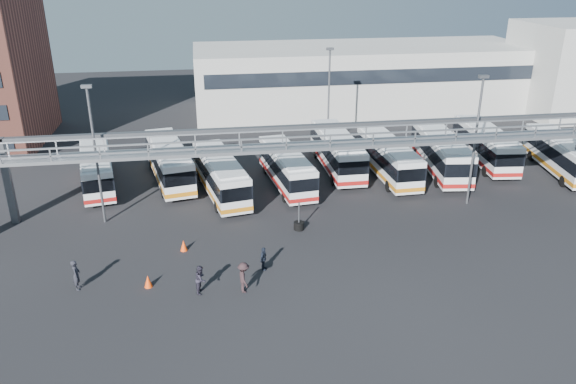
{
  "coord_description": "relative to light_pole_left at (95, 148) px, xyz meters",
  "views": [
    {
      "loc": [
        -8.47,
        -31.16,
        18.0
      ],
      "look_at": [
        -2.59,
        6.0,
        2.35
      ],
      "focal_mm": 35.0,
      "sensor_mm": 36.0,
      "label": 1
    }
  ],
  "objects": [
    {
      "name": "bus_1",
      "position": [
        -1.49,
        7.27,
        -3.98
      ],
      "size": [
        4.23,
        10.68,
        3.16
      ],
      "rotation": [
        0.0,
        0.0,
        0.18
      ],
      "color": "silver",
      "rests_on": "ground"
    },
    {
      "name": "pedestrian_a",
      "position": [
        -0.27,
        -9.19,
        -4.78
      ],
      "size": [
        0.5,
        0.72,
        1.89
      ],
      "primitive_type": "imported",
      "rotation": [
        0.0,
        0.0,
        1.64
      ],
      "color": "black",
      "rests_on": "ground"
    },
    {
      "name": "cone_left",
      "position": [
        3.81,
        -9.61,
        -5.34
      ],
      "size": [
        0.58,
        0.58,
        0.77
      ],
      "primitive_type": "cone",
      "rotation": [
        0.0,
        0.0,
        0.21
      ],
      "color": "#F9430D",
      "rests_on": "ground"
    },
    {
      "name": "bus_6",
      "position": [
        23.61,
        5.81,
        -3.91
      ],
      "size": [
        2.82,
        10.86,
        3.28
      ],
      "rotation": [
        0.0,
        0.0,
        0.03
      ],
      "color": "silver",
      "rests_on": "ground"
    },
    {
      "name": "light_pole_mid",
      "position": [
        28.0,
        -1.0,
        0.0
      ],
      "size": [
        0.7,
        0.35,
        10.21
      ],
      "color": "#4C4F54",
      "rests_on": "ground"
    },
    {
      "name": "light_pole_back",
      "position": [
        20.0,
        14.0,
        0.0
      ],
      "size": [
        0.7,
        0.35,
        10.21
      ],
      "color": "#4C4F54",
      "rests_on": "ground"
    },
    {
      "name": "cone_right",
      "position": [
        5.83,
        -5.37,
        -5.35
      ],
      "size": [
        0.5,
        0.5,
        0.76
      ],
      "primitive_type": "cone",
      "rotation": [
        0.0,
        0.0,
        0.05
      ],
      "color": "#F9430D",
      "rests_on": "ground"
    },
    {
      "name": "light_pole_left",
      "position": [
        0.0,
        0.0,
        0.0
      ],
      "size": [
        0.7,
        0.35,
        10.21
      ],
      "color": "#4C4F54",
      "rests_on": "ground"
    },
    {
      "name": "bus_8",
      "position": [
        33.81,
        7.85,
        -3.85
      ],
      "size": [
        3.77,
        11.4,
        3.4
      ],
      "rotation": [
        0.0,
        0.0,
        -0.11
      ],
      "color": "silver",
      "rests_on": "ground"
    },
    {
      "name": "gantry",
      "position": [
        16.0,
        -2.13,
        -0.22
      ],
      "size": [
        51.4,
        5.15,
        7.1
      ],
      "color": "gray",
      "rests_on": "ground"
    },
    {
      "name": "tire_stack",
      "position": [
        13.96,
        -3.5,
        -5.37
      ],
      "size": [
        0.74,
        0.74,
        2.13
      ],
      "color": "black",
      "rests_on": "ground"
    },
    {
      "name": "bus_4",
      "position": [
        14.37,
        4.98,
        -3.99
      ],
      "size": [
        3.58,
        10.58,
        3.15
      ],
      "rotation": [
        0.0,
        0.0,
        0.11
      ],
      "color": "silver",
      "rests_on": "ground"
    },
    {
      "name": "warehouse",
      "position": [
        28.0,
        30.0,
        -1.73
      ],
      "size": [
        42.0,
        14.0,
        8.0
      ],
      "primitive_type": "cube",
      "color": "#9E9E99",
      "rests_on": "ground"
    },
    {
      "name": "bus_3",
      "position": [
        8.76,
        3.95,
        -3.93
      ],
      "size": [
        4.38,
        10.99,
        3.25
      ],
      "rotation": [
        0.0,
        0.0,
        0.18
      ],
      "color": "silver",
      "rests_on": "ground"
    },
    {
      "name": "pedestrian_c",
      "position": [
        9.39,
        -11.0,
        -4.78
      ],
      "size": [
        0.87,
        1.31,
        1.89
      ],
      "primitive_type": "imported",
      "rotation": [
        0.0,
        0.0,
        1.71
      ],
      "color": "black",
      "rests_on": "ground"
    },
    {
      "name": "bus_7",
      "position": [
        28.65,
        6.14,
        -3.8
      ],
      "size": [
        4.1,
        11.73,
        3.49
      ],
      "rotation": [
        0.0,
        0.0,
        -0.13
      ],
      "color": "silver",
      "rests_on": "ground"
    },
    {
      "name": "ground",
      "position": [
        16.0,
        -8.0,
        -5.73
      ],
      "size": [
        140.0,
        140.0,
        0.0
      ],
      "primitive_type": "plane",
      "color": "black",
      "rests_on": "ground"
    },
    {
      "name": "bus_2",
      "position": [
        4.51,
        7.71,
        -3.85
      ],
      "size": [
        4.7,
        11.47,
        3.4
      ],
      "rotation": [
        0.0,
        0.0,
        0.19
      ],
      "color": "silver",
      "rests_on": "ground"
    },
    {
      "name": "pedestrian_b",
      "position": [
        6.92,
        -10.67,
        -4.86
      ],
      "size": [
        0.88,
        1.0,
        1.73
      ],
      "primitive_type": "imported",
      "rotation": [
        0.0,
        0.0,
        1.26
      ],
      "color": "#23202C",
      "rests_on": "ground"
    },
    {
      "name": "bus_5",
      "position": [
        19.53,
        8.13,
        -3.82
      ],
      "size": [
        2.69,
        11.39,
        3.46
      ],
      "rotation": [
        0.0,
        0.0,
        0.0
      ],
      "color": "silver",
      "rests_on": "ground"
    },
    {
      "name": "bus_9",
      "position": [
        39.29,
        4.28,
        -3.91
      ],
      "size": [
        4.15,
        11.05,
        3.28
      ],
      "rotation": [
        0.0,
        0.0,
        -0.16
      ],
      "color": "silver",
      "rests_on": "ground"
    },
    {
      "name": "pedestrian_d",
      "position": [
        10.8,
        -8.68,
        -4.96
      ],
      "size": [
        0.74,
        0.98,
        1.54
      ],
      "primitive_type": "imported",
      "rotation": [
        0.0,
        0.0,
        1.11
      ],
      "color": "black",
      "rests_on": "ground"
    }
  ]
}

